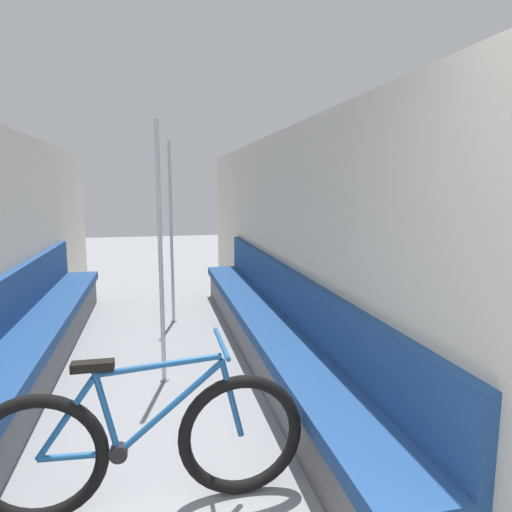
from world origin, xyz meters
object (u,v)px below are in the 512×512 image
grab_pole_near (171,236)px  grab_pole_far (161,259)px  bicycle (144,443)px  bench_seat_row_left (28,346)px  bench_seat_row_right (269,330)px

grab_pole_near → grab_pole_far: 1.74m
bicycle → grab_pole_near: (0.28, 3.30, 0.71)m
bench_seat_row_left → bicycle: 2.10m
bench_seat_row_right → grab_pole_far: bearing=-163.8°
grab_pole_near → bicycle: bearing=-94.8°
bench_seat_row_right → grab_pole_near: grab_pole_near is taller
bench_seat_row_left → grab_pole_far: size_ratio=2.50×
bench_seat_row_right → grab_pole_near: (-0.84, 1.45, 0.77)m
grab_pole_near → grab_pole_far: bearing=-95.0°
bicycle → grab_pole_near: size_ratio=0.77×
bicycle → bench_seat_row_right: bearing=45.0°
bicycle → grab_pole_far: (0.13, 1.56, 0.71)m
bench_seat_row_left → bicycle: bearing=-61.7°
bench_seat_row_left → grab_pole_far: (1.13, -0.29, 0.77)m
grab_pole_near → bench_seat_row_left: bearing=-131.5°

